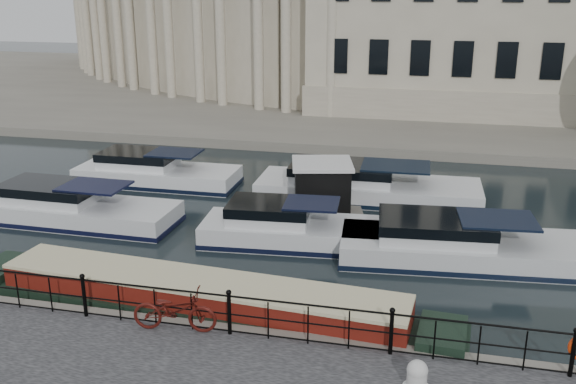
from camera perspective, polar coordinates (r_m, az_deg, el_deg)
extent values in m
plane|color=black|center=(18.71, -2.95, -10.52)|extent=(160.00, 160.00, 0.00)
cube|color=#6B665B|center=(55.65, 8.37, 8.79)|extent=(120.00, 42.00, 0.55)
cylinder|color=black|center=(17.87, -17.65, -8.89)|extent=(0.10, 0.10, 1.10)
sphere|color=black|center=(17.62, -17.84, -7.14)|extent=(0.14, 0.14, 0.14)
cylinder|color=black|center=(16.31, -5.24, -10.76)|extent=(0.10, 0.10, 1.10)
sphere|color=black|center=(16.03, -5.30, -8.88)|extent=(0.14, 0.14, 0.14)
cylinder|color=black|center=(15.63, 9.16, -12.28)|extent=(0.10, 0.10, 1.10)
sphere|color=black|center=(15.34, 9.27, -10.34)|extent=(0.14, 0.14, 0.14)
cylinder|color=black|center=(15.96, 24.00, -13.06)|extent=(0.10, 0.10, 1.10)
cylinder|color=black|center=(16.07, -5.29, -9.19)|extent=(24.00, 0.05, 0.05)
cylinder|color=black|center=(16.31, -5.24, -10.76)|extent=(24.00, 0.04, 0.04)
cylinder|color=black|center=(16.54, -5.19, -12.19)|extent=(24.00, 0.04, 0.04)
cube|color=#ADA38C|center=(48.82, 15.38, 15.70)|extent=(20.00, 14.00, 14.00)
cube|color=#9E937F|center=(49.35, 14.81, 8.75)|extent=(20.30, 14.30, 2.00)
cube|color=#ADA38C|center=(45.61, 3.21, 14.29)|extent=(5.73, 4.06, 11.00)
cylinder|color=#ADA38C|center=(42.65, 3.91, 13.22)|extent=(0.70, 0.70, 9.80)
cylinder|color=#ADA38C|center=(43.98, -0.16, 13.40)|extent=(0.70, 0.70, 9.80)
cube|color=#ADA38C|center=(48.09, -2.49, 14.48)|extent=(5.90, 4.56, 11.00)
cylinder|color=#ADA38C|center=(45.10, -2.65, 13.49)|extent=(0.70, 0.70, 9.80)
cylinder|color=#ADA38C|center=(47.06, -6.02, 13.60)|extent=(0.70, 0.70, 9.80)
cube|color=#ADA38C|center=(51.46, -7.14, 14.59)|extent=(5.99, 4.99, 11.00)
cylinder|color=#ADA38C|center=(48.55, -8.00, 13.65)|extent=(0.70, 0.70, 9.80)
cylinder|color=#ADA38C|center=(51.00, -10.58, 13.73)|extent=(0.70, 0.70, 9.80)
cube|color=#ADA38C|center=(55.50, -10.69, 14.66)|extent=(5.99, 5.36, 11.00)
cylinder|color=#ADA38C|center=(52.77, -12.04, 13.77)|extent=(0.70, 0.70, 9.80)
cylinder|color=#ADA38C|center=(55.58, -13.89, 13.84)|extent=(0.70, 0.70, 9.80)
cube|color=#ADA38C|center=(60.02, -13.23, 14.72)|extent=(5.91, 5.64, 11.00)
cylinder|color=#ADA38C|center=(57.54, -14.90, 13.88)|extent=(0.70, 0.70, 9.80)
cylinder|color=#ADA38C|center=(60.59, -16.12, 13.96)|extent=(0.70, 0.70, 9.80)
cube|color=#ADA38C|center=(64.87, -14.89, 14.81)|extent=(5.74, 5.85, 11.00)
cylinder|color=#ADA38C|center=(62.67, -16.76, 14.01)|extent=(0.70, 0.70, 9.80)
cylinder|color=#ADA38C|center=(65.86, -17.46, 14.11)|extent=(0.70, 0.70, 9.80)
cube|color=#ADA38C|center=(69.92, -15.81, 14.92)|extent=(5.49, 5.97, 11.00)
cylinder|color=#ADA38C|center=(68.02, -17.78, 14.17)|extent=(0.70, 0.70, 9.80)
cylinder|color=#ADA38C|center=(71.28, -18.06, 14.28)|extent=(0.70, 0.70, 9.80)
cube|color=#ADA38C|center=(75.06, -16.13, 15.05)|extent=(5.16, 6.00, 11.00)
cylinder|color=#ADA38C|center=(73.47, -18.13, 14.36)|extent=(0.70, 0.70, 9.80)
cylinder|color=#ADA38C|center=(76.75, -18.08, 14.48)|extent=(0.70, 0.70, 9.80)
cube|color=#ADA38C|center=(80.21, -15.94, 15.21)|extent=(4.76, 5.95, 11.00)
cylinder|color=#ADA38C|center=(78.92, -17.94, 14.56)|extent=(0.70, 0.70, 9.80)
cylinder|color=#ADA38C|center=(82.17, -17.62, 14.69)|extent=(0.70, 0.70, 9.80)
imported|color=#47110C|center=(16.64, -10.04, -10.30)|extent=(2.22, 0.99, 1.13)
cylinder|color=silver|center=(14.70, 11.37, -16.02)|extent=(0.44, 0.44, 0.46)
sphere|color=silver|center=(14.58, 11.43, -15.27)|extent=(0.46, 0.46, 0.46)
cube|color=black|center=(18.46, -7.79, -10.75)|extent=(14.66, 2.98, 0.87)
cube|color=#62150E|center=(18.16, -7.88, -8.95)|extent=(11.73, 2.48, 0.68)
cube|color=beige|center=(17.99, -7.94, -7.81)|extent=(11.74, 2.54, 0.10)
cube|color=#6B665B|center=(26.48, 2.99, -1.65)|extent=(3.82, 3.42, 0.27)
cube|color=black|center=(26.15, 3.03, 0.52)|extent=(2.63, 2.63, 1.96)
cube|color=silver|center=(25.88, 3.06, 2.53)|extent=(2.90, 2.90, 0.13)
cube|color=silver|center=(26.64, -18.40, -2.12)|extent=(8.21, 2.76, 1.20)
cube|color=black|center=(26.67, -18.38, -2.28)|extent=(8.29, 2.79, 0.18)
cube|color=silver|center=(26.91, -20.34, -0.22)|extent=(3.71, 2.22, 0.90)
cube|color=black|center=(25.73, -16.84, 0.51)|extent=(2.48, 1.89, 0.08)
cube|color=silver|center=(23.24, 0.22, -4.08)|extent=(6.52, 2.96, 1.20)
cube|color=black|center=(23.27, 0.22, -4.27)|extent=(6.59, 2.99, 0.18)
cube|color=silver|center=(23.05, -1.65, -2.02)|extent=(3.01, 2.24, 0.90)
cube|color=black|center=(22.68, 2.13, -1.02)|extent=(2.04, 1.87, 0.08)
cube|color=silver|center=(22.56, 15.32, -5.46)|extent=(8.46, 3.61, 1.20)
cube|color=black|center=(22.59, 15.31, -5.65)|extent=(8.55, 3.64, 0.18)
cube|color=silver|center=(22.13, 12.96, -3.36)|extent=(3.91, 2.68, 0.90)
cube|color=black|center=(22.23, 18.13, -2.33)|extent=(2.64, 2.22, 0.08)
cube|color=white|center=(30.72, -11.48, 1.08)|extent=(7.56, 2.69, 1.20)
cube|color=black|center=(30.74, -11.47, 0.94)|extent=(7.63, 2.71, 0.18)
cube|color=white|center=(30.87, -13.11, 2.69)|extent=(3.41, 2.18, 0.90)
cube|color=black|center=(30.01, -10.06, 3.44)|extent=(2.28, 1.85, 0.08)
cube|color=silver|center=(28.22, 7.10, -0.20)|extent=(9.67, 3.37, 1.20)
cube|color=black|center=(28.24, 7.09, -0.36)|extent=(9.77, 3.41, 0.18)
cube|color=silver|center=(28.07, 4.82, 1.60)|extent=(4.38, 2.67, 0.90)
cube|color=black|center=(27.77, 9.57, 2.30)|extent=(2.93, 2.26, 0.08)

